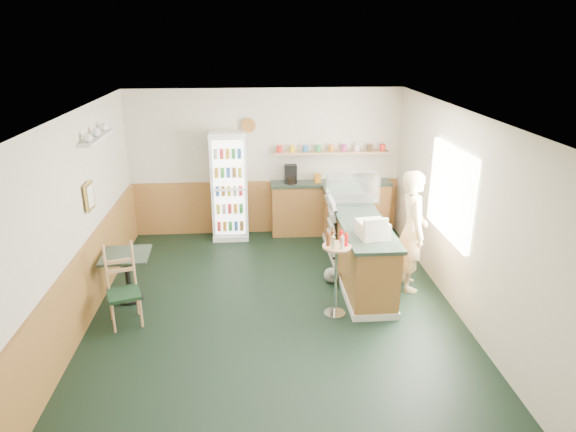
{
  "coord_description": "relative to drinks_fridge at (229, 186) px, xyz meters",
  "views": [
    {
      "loc": [
        -0.26,
        -6.25,
        3.65
      ],
      "look_at": [
        0.24,
        0.6,
        1.16
      ],
      "focal_mm": 32.0,
      "sensor_mm": 36.0,
      "label": 1
    }
  ],
  "objects": [
    {
      "name": "condiment_stand",
      "position": [
        1.5,
        -2.92,
        -0.22
      ],
      "size": [
        0.38,
        0.38,
        1.18
      ],
      "rotation": [
        0.0,
        0.0,
        -0.12
      ],
      "color": "silver",
      "rests_on": "ground"
    },
    {
      "name": "newspaper_rack",
      "position": [
        1.67,
        -1.43,
        -0.29
      ],
      "size": [
        0.09,
        0.48,
        0.95
      ],
      "color": "black",
      "rests_on": "ground"
    },
    {
      "name": "drinks_fridge",
      "position": [
        0.0,
        0.0,
        0.0
      ],
      "size": [
        0.65,
        0.54,
        1.98
      ],
      "color": "white",
      "rests_on": "ground"
    },
    {
      "name": "cafe_chair",
      "position": [
        -1.28,
        -2.86,
        -0.42
      ],
      "size": [
        0.51,
        0.51,
        1.08
      ],
      "rotation": [
        0.0,
        0.0,
        0.33
      ],
      "color": "black",
      "rests_on": "ground"
    },
    {
      "name": "dog_doorstop",
      "position": [
        1.59,
        -2.0,
        -0.85
      ],
      "size": [
        0.23,
        0.3,
        0.28
      ],
      "rotation": [
        0.0,
        0.0,
        -0.18
      ],
      "color": "gray",
      "rests_on": "ground"
    },
    {
      "name": "service_counter",
      "position": [
        2.02,
        -1.67,
        -0.53
      ],
      "size": [
        0.68,
        3.01,
        1.01
      ],
      "color": "#955A30",
      "rests_on": "ground"
    },
    {
      "name": "cafe_table",
      "position": [
        -1.38,
        -2.31,
        -0.48
      ],
      "size": [
        0.68,
        0.68,
        0.71
      ],
      "rotation": [
        0.0,
        0.0,
        0.05
      ],
      "color": "black",
      "rests_on": "ground"
    },
    {
      "name": "cash_register",
      "position": [
        2.02,
        -2.63,
        0.13
      ],
      "size": [
        0.44,
        0.45,
        0.22
      ],
      "primitive_type": "cube",
      "rotation": [
        0.0,
        0.0,
        0.17
      ],
      "color": "beige",
      "rests_on": "service_counter"
    },
    {
      "name": "back_counter",
      "position": [
        1.86,
        0.06,
        -0.44
      ],
      "size": [
        2.24,
        0.42,
        1.69
      ],
      "color": "#955A30",
      "rests_on": "ground"
    },
    {
      "name": "room_envelope",
      "position": [
        0.45,
        -2.01,
        0.54
      ],
      "size": [
        5.04,
        6.02,
        2.72
      ],
      "color": "beige",
      "rests_on": "ground"
    },
    {
      "name": "display_case",
      "position": [
        2.02,
        -1.15,
        0.26
      ],
      "size": [
        0.84,
        0.44,
        0.48
      ],
      "color": "silver",
      "rests_on": "service_counter"
    },
    {
      "name": "shopkeeper",
      "position": [
        2.72,
        -2.21,
        -0.08
      ],
      "size": [
        0.48,
        0.63,
        1.81
      ],
      "primitive_type": "imported",
      "rotation": [
        0.0,
        0.0,
        1.5
      ],
      "color": "tan",
      "rests_on": "ground"
    },
    {
      "name": "ground",
      "position": [
        0.67,
        -2.74,
        -0.99
      ],
      "size": [
        6.0,
        6.0,
        0.0
      ],
      "primitive_type": "plane",
      "color": "black",
      "rests_on": "ground"
    }
  ]
}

